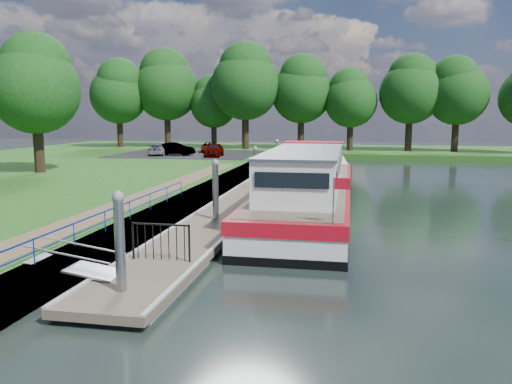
% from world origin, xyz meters
% --- Properties ---
extents(ground, '(160.00, 160.00, 0.00)m').
position_xyz_m(ground, '(0.00, 0.00, 0.00)').
color(ground, black).
rests_on(ground, ground).
extents(bank_edge, '(1.10, 90.00, 0.78)m').
position_xyz_m(bank_edge, '(-2.55, 15.00, 0.39)').
color(bank_edge, '#473D2D').
rests_on(bank_edge, ground).
extents(far_bank, '(60.00, 18.00, 0.60)m').
position_xyz_m(far_bank, '(12.00, 52.00, 0.30)').
color(far_bank, '#1F4D16').
rests_on(far_bank, ground).
extents(footpath, '(1.60, 40.00, 0.05)m').
position_xyz_m(footpath, '(-4.40, 8.00, 0.80)').
color(footpath, brown).
rests_on(footpath, riverbank).
extents(carpark, '(14.00, 12.00, 0.06)m').
position_xyz_m(carpark, '(-11.00, 38.00, 0.81)').
color(carpark, black).
rests_on(carpark, riverbank).
extents(blue_fence, '(0.04, 18.04, 0.72)m').
position_xyz_m(blue_fence, '(-2.75, 3.00, 1.31)').
color(blue_fence, '#0C2DBF').
rests_on(blue_fence, riverbank).
extents(pontoon, '(2.50, 30.00, 0.56)m').
position_xyz_m(pontoon, '(0.00, 13.00, 0.18)').
color(pontoon, brown).
rests_on(pontoon, ground).
extents(mooring_piles, '(0.30, 27.30, 3.55)m').
position_xyz_m(mooring_piles, '(0.00, 13.00, 1.28)').
color(mooring_piles, gray).
rests_on(mooring_piles, ground).
extents(gangway, '(2.58, 1.00, 0.92)m').
position_xyz_m(gangway, '(-1.85, 0.50, 0.63)').
color(gangway, '#A5A8AD').
rests_on(gangway, ground).
extents(gate_panel, '(1.85, 0.05, 1.15)m').
position_xyz_m(gate_panel, '(-0.00, 2.20, 1.15)').
color(gate_panel, black).
rests_on(gate_panel, ground).
extents(barge, '(4.36, 21.15, 4.78)m').
position_xyz_m(barge, '(3.60, 13.78, 1.09)').
color(barge, black).
rests_on(barge, ground).
extents(horizon_trees, '(54.38, 10.03, 12.87)m').
position_xyz_m(horizon_trees, '(-1.61, 48.68, 7.95)').
color(horizon_trees, '#332316').
rests_on(horizon_trees, ground).
extents(bank_tree_a, '(6.12, 6.12, 9.72)m').
position_xyz_m(bank_tree_a, '(-15.99, 20.08, 7.02)').
color(bank_tree_a, '#332316').
rests_on(bank_tree_a, riverbank).
extents(car_a, '(1.95, 3.98, 1.31)m').
position_xyz_m(car_a, '(-7.33, 34.77, 1.49)').
color(car_a, '#999999').
rests_on(car_a, carpark).
extents(car_b, '(3.84, 1.40, 1.26)m').
position_xyz_m(car_b, '(-11.52, 35.44, 1.46)').
color(car_b, '#999999').
rests_on(car_b, carpark).
extents(car_c, '(2.03, 4.00, 1.11)m').
position_xyz_m(car_c, '(-13.19, 35.47, 1.39)').
color(car_c, '#999999').
rests_on(car_c, carpark).
extents(car_d, '(2.87, 4.21, 1.07)m').
position_xyz_m(car_d, '(-9.29, 40.14, 1.37)').
color(car_d, '#999999').
rests_on(car_d, carpark).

